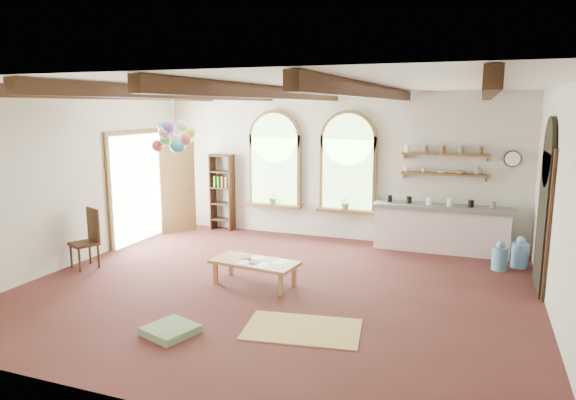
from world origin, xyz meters
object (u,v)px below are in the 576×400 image
at_px(kitchen_counter, 440,228).
at_px(side_chair, 86,251).
at_px(balloon_cluster, 174,137).
at_px(coffee_table, 254,264).

xyz_separation_m(kitchen_counter, side_chair, (-5.94, -3.40, -0.16)).
bearing_deg(balloon_cluster, side_chair, -138.24).
bearing_deg(kitchen_counter, coffee_table, -130.54).
bearing_deg(side_chair, coffee_table, 4.32).
bearing_deg(coffee_table, balloon_cluster, 156.85).
distance_m(coffee_table, side_chair, 3.25).
height_order(kitchen_counter, balloon_cluster, balloon_cluster).
xyz_separation_m(kitchen_counter, coffee_table, (-2.70, -3.16, -0.12)).
height_order(coffee_table, balloon_cluster, balloon_cluster).
bearing_deg(side_chair, kitchen_counter, 29.80).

